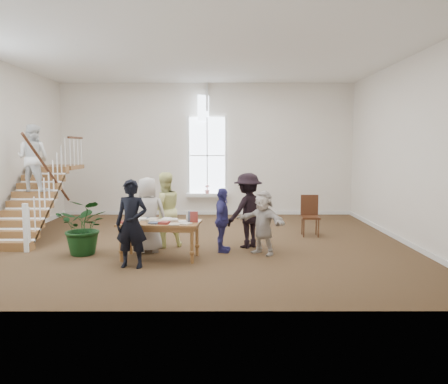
{
  "coord_description": "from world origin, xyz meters",
  "views": [
    {
      "loc": [
        0.56,
        -10.57,
        2.37
      ],
      "look_at": [
        0.57,
        0.4,
        1.21
      ],
      "focal_mm": 35.0,
      "sensor_mm": 36.0,
      "label": 1
    }
  ],
  "objects_px": {
    "elderly_woman": "(148,215)",
    "person_yellow": "(164,210)",
    "woman_cluster_a": "(222,220)",
    "side_chair": "(310,213)",
    "woman_cluster_c": "(263,222)",
    "floor_plant": "(85,227)",
    "woman_cluster_b": "(248,210)",
    "police_officer": "(132,224)",
    "library_table": "(159,226)"
  },
  "relations": [
    {
      "from": "floor_plant",
      "to": "side_chair",
      "type": "height_order",
      "value": "floor_plant"
    },
    {
      "from": "police_officer",
      "to": "woman_cluster_a",
      "type": "bearing_deg",
      "value": 43.14
    },
    {
      "from": "woman_cluster_a",
      "to": "elderly_woman",
      "type": "bearing_deg",
      "value": 98.21
    },
    {
      "from": "elderly_woman",
      "to": "woman_cluster_c",
      "type": "relative_size",
      "value": 1.2
    },
    {
      "from": "police_officer",
      "to": "woman_cluster_c",
      "type": "height_order",
      "value": "police_officer"
    },
    {
      "from": "library_table",
      "to": "side_chair",
      "type": "relative_size",
      "value": 1.63
    },
    {
      "from": "person_yellow",
      "to": "woman_cluster_c",
      "type": "relative_size",
      "value": 1.25
    },
    {
      "from": "library_table",
      "to": "woman_cluster_a",
      "type": "distance_m",
      "value": 1.45
    },
    {
      "from": "person_yellow",
      "to": "floor_plant",
      "type": "bearing_deg",
      "value": 0.23
    },
    {
      "from": "woman_cluster_a",
      "to": "side_chair",
      "type": "relative_size",
      "value": 1.34
    },
    {
      "from": "person_yellow",
      "to": "woman_cluster_a",
      "type": "height_order",
      "value": "person_yellow"
    },
    {
      "from": "side_chair",
      "to": "elderly_woman",
      "type": "bearing_deg",
      "value": -152.28
    },
    {
      "from": "person_yellow",
      "to": "side_chair",
      "type": "bearing_deg",
      "value": 176.24
    },
    {
      "from": "police_officer",
      "to": "woman_cluster_c",
      "type": "xyz_separation_m",
      "value": [
        2.66,
        1.05,
        -0.16
      ]
    },
    {
      "from": "library_table",
      "to": "floor_plant",
      "type": "height_order",
      "value": "floor_plant"
    },
    {
      "from": "person_yellow",
      "to": "woman_cluster_a",
      "type": "xyz_separation_m",
      "value": [
        1.36,
        -0.5,
        -0.16
      ]
    },
    {
      "from": "police_officer",
      "to": "person_yellow",
      "type": "relative_size",
      "value": 0.98
    },
    {
      "from": "person_yellow",
      "to": "side_chair",
      "type": "height_order",
      "value": "person_yellow"
    },
    {
      "from": "elderly_woman",
      "to": "side_chair",
      "type": "height_order",
      "value": "elderly_woman"
    },
    {
      "from": "person_yellow",
      "to": "floor_plant",
      "type": "height_order",
      "value": "person_yellow"
    },
    {
      "from": "woman_cluster_c",
      "to": "floor_plant",
      "type": "bearing_deg",
      "value": -135.7
    },
    {
      "from": "woman_cluster_a",
      "to": "woman_cluster_c",
      "type": "relative_size",
      "value": 1.02
    },
    {
      "from": "elderly_woman",
      "to": "woman_cluster_b",
      "type": "distance_m",
      "value": 2.31
    },
    {
      "from": "library_table",
      "to": "floor_plant",
      "type": "relative_size",
      "value": 1.42
    },
    {
      "from": "elderly_woman",
      "to": "woman_cluster_b",
      "type": "relative_size",
      "value": 0.97
    },
    {
      "from": "elderly_woman",
      "to": "person_yellow",
      "type": "height_order",
      "value": "person_yellow"
    },
    {
      "from": "library_table",
      "to": "elderly_woman",
      "type": "height_order",
      "value": "elderly_woman"
    },
    {
      "from": "police_officer",
      "to": "side_chair",
      "type": "xyz_separation_m",
      "value": [
        4.09,
        3.08,
        -0.26
      ]
    },
    {
      "from": "police_officer",
      "to": "floor_plant",
      "type": "xyz_separation_m",
      "value": [
        -1.24,
        1.02,
        -0.25
      ]
    },
    {
      "from": "side_chair",
      "to": "woman_cluster_c",
      "type": "bearing_deg",
      "value": -122.1
    },
    {
      "from": "woman_cluster_a",
      "to": "woman_cluster_c",
      "type": "height_order",
      "value": "woman_cluster_a"
    },
    {
      "from": "person_yellow",
      "to": "floor_plant",
      "type": "distance_m",
      "value": 1.82
    },
    {
      "from": "police_officer",
      "to": "side_chair",
      "type": "distance_m",
      "value": 5.13
    },
    {
      "from": "elderly_woman",
      "to": "person_yellow",
      "type": "bearing_deg",
      "value": -126.99
    },
    {
      "from": "person_yellow",
      "to": "floor_plant",
      "type": "relative_size",
      "value": 1.43
    },
    {
      "from": "elderly_woman",
      "to": "floor_plant",
      "type": "relative_size",
      "value": 1.37
    },
    {
      "from": "woman_cluster_a",
      "to": "woman_cluster_b",
      "type": "height_order",
      "value": "woman_cluster_b"
    },
    {
      "from": "side_chair",
      "to": "person_yellow",
      "type": "bearing_deg",
      "value": -157.09
    },
    {
      "from": "floor_plant",
      "to": "side_chair",
      "type": "xyz_separation_m",
      "value": [
        5.33,
        2.06,
        -0.01
      ]
    },
    {
      "from": "elderly_woman",
      "to": "woman_cluster_b",
      "type": "bearing_deg",
      "value": -174.68
    },
    {
      "from": "police_officer",
      "to": "floor_plant",
      "type": "bearing_deg",
      "value": 148.27
    },
    {
      "from": "woman_cluster_c",
      "to": "police_officer",
      "type": "bearing_deg",
      "value": -114.55
    },
    {
      "from": "library_table",
      "to": "floor_plant",
      "type": "xyz_separation_m",
      "value": [
        -1.69,
        0.37,
        -0.09
      ]
    },
    {
      "from": "woman_cluster_a",
      "to": "side_chair",
      "type": "xyz_separation_m",
      "value": [
        2.33,
        1.83,
        -0.12
      ]
    },
    {
      "from": "woman_cluster_c",
      "to": "floor_plant",
      "type": "height_order",
      "value": "woman_cluster_c"
    },
    {
      "from": "police_officer",
      "to": "person_yellow",
      "type": "height_order",
      "value": "person_yellow"
    },
    {
      "from": "police_officer",
      "to": "woman_cluster_c",
      "type": "distance_m",
      "value": 2.87
    },
    {
      "from": "police_officer",
      "to": "woman_cluster_b",
      "type": "relative_size",
      "value": 0.99
    },
    {
      "from": "floor_plant",
      "to": "woman_cluster_b",
      "type": "bearing_deg",
      "value": 10.7
    },
    {
      "from": "elderly_woman",
      "to": "woman_cluster_a",
      "type": "relative_size",
      "value": 1.17
    }
  ]
}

